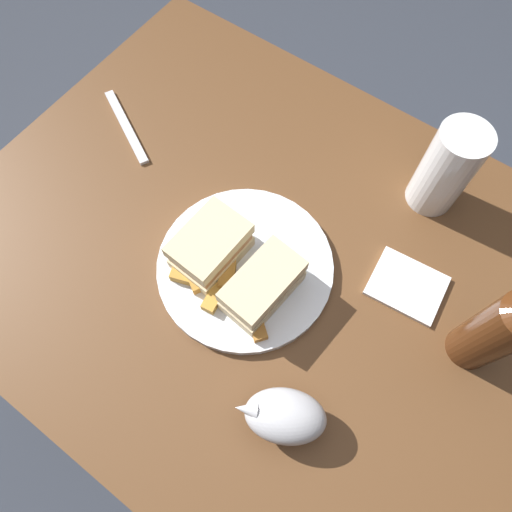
{
  "coord_description": "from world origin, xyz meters",
  "views": [
    {
      "loc": [
        0.16,
        -0.25,
        1.43
      ],
      "look_at": [
        -0.01,
        -0.02,
        0.78
      ],
      "focal_mm": 32.73,
      "sensor_mm": 36.0,
      "label": 1
    }
  ],
  "objects": [
    {
      "name": "ground_plane",
      "position": [
        0.0,
        0.0,
        0.0
      ],
      "size": [
        6.0,
        6.0,
        0.0
      ],
      "primitive_type": "plane",
      "color": "#333842"
    },
    {
      "name": "dining_table",
      "position": [
        0.0,
        0.0,
        0.37
      ],
      "size": [
        1.02,
        0.79,
        0.75
      ],
      "primitive_type": "cube",
      "color": "brown",
      "rests_on": "ground"
    },
    {
      "name": "plate",
      "position": [
        -0.02,
        -0.03,
        0.75
      ],
      "size": [
        0.28,
        0.28,
        0.02
      ],
      "primitive_type": "cylinder",
      "color": "white",
      "rests_on": "dining_table"
    },
    {
      "name": "sandwich_half_left",
      "position": [
        -0.07,
        -0.05,
        0.79
      ],
      "size": [
        0.09,
        0.12,
        0.07
      ],
      "color": "beige",
      "rests_on": "plate"
    },
    {
      "name": "sandwich_half_right",
      "position": [
        0.03,
        -0.06,
        0.79
      ],
      "size": [
        0.08,
        0.13,
        0.06
      ],
      "color": "beige",
      "rests_on": "plate"
    },
    {
      "name": "potato_wedge_front",
      "position": [
        -0.03,
        -0.06,
        0.77
      ],
      "size": [
        0.04,
        0.05,
        0.02
      ],
      "primitive_type": "cube",
      "rotation": [
        0.0,
        0.0,
        2.1
      ],
      "color": "#B77F33",
      "rests_on": "plate"
    },
    {
      "name": "potato_wedge_middle",
      "position": [
        0.05,
        -0.1,
        0.77
      ],
      "size": [
        0.06,
        0.05,
        0.01
      ],
      "primitive_type": "cube",
      "rotation": [
        0.0,
        0.0,
        5.63
      ],
      "color": "#AD702D",
      "rests_on": "plate"
    },
    {
      "name": "potato_wedge_back",
      "position": [
        -0.03,
        -0.07,
        0.77
      ],
      "size": [
        0.04,
        0.05,
        0.02
      ],
      "primitive_type": "cube",
      "rotation": [
        0.0,
        0.0,
        5.27
      ],
      "color": "#B77F33",
      "rests_on": "plate"
    },
    {
      "name": "potato_wedge_left_edge",
      "position": [
        -0.02,
        -0.1,
        0.77
      ],
      "size": [
        0.03,
        0.06,
        0.02
      ],
      "primitive_type": "cube",
      "rotation": [
        0.0,
        0.0,
        4.86
      ],
      "color": "gold",
      "rests_on": "plate"
    },
    {
      "name": "potato_wedge_right_edge",
      "position": [
        -0.08,
        -0.1,
        0.77
      ],
      "size": [
        0.05,
        0.03,
        0.02
      ],
      "primitive_type": "cube",
      "rotation": [
        0.0,
        0.0,
        0.34
      ],
      "color": "gold",
      "rests_on": "plate"
    },
    {
      "name": "potato_wedge_stray",
      "position": [
        -0.05,
        -0.09,
        0.77
      ],
      "size": [
        0.04,
        0.05,
        0.02
      ],
      "primitive_type": "cube",
      "rotation": [
        0.0,
        0.0,
        4.18
      ],
      "color": "#B77F33",
      "rests_on": "plate"
    },
    {
      "name": "pint_glass",
      "position": [
        0.16,
        0.26,
        0.82
      ],
      "size": [
        0.08,
        0.08,
        0.16
      ],
      "color": "white",
      "rests_on": "dining_table"
    },
    {
      "name": "gravy_boat",
      "position": [
        0.16,
        -0.19,
        0.79
      ],
      "size": [
        0.13,
        0.11,
        0.07
      ],
      "color": "#B7B7BC",
      "rests_on": "dining_table"
    },
    {
      "name": "cider_bottle",
      "position": [
        0.32,
        0.05,
        0.85
      ],
      "size": [
        0.06,
        0.06,
        0.27
      ],
      "color": "#47230F",
      "rests_on": "dining_table"
    },
    {
      "name": "napkin",
      "position": [
        0.2,
        0.09,
        0.75
      ],
      "size": [
        0.12,
        0.1,
        0.01
      ],
      "primitive_type": "cube",
      "rotation": [
        0.0,
        0.0,
        0.1
      ],
      "color": "white",
      "rests_on": "dining_table"
    },
    {
      "name": "fork",
      "position": [
        -0.36,
        0.07,
        0.75
      ],
      "size": [
        0.17,
        0.1,
        0.01
      ],
      "primitive_type": "cube",
      "rotation": [
        0.0,
        0.0,
        2.67
      ],
      "color": "silver",
      "rests_on": "dining_table"
    }
  ]
}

